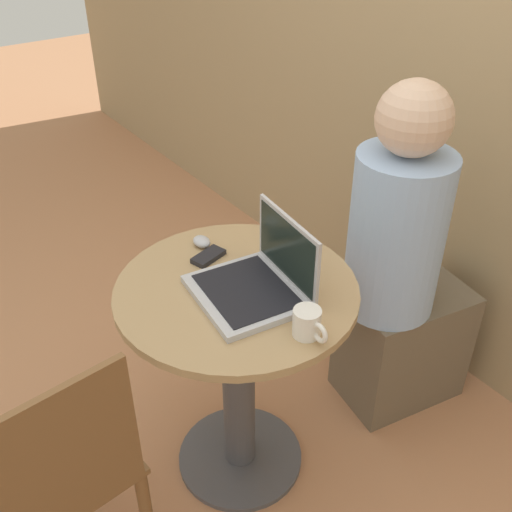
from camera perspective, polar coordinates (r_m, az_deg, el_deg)
name	(u,v)px	position (r m, az deg, el deg)	size (l,w,h in m)	color
ground_plane	(240,458)	(2.23, -1.50, -18.64)	(12.00, 12.00, 0.00)	tan
back_wall	(503,33)	(2.15, 22.50, 19.02)	(7.00, 0.05, 2.60)	tan
round_table	(238,352)	(1.85, -1.74, -9.10)	(0.70, 0.70, 0.75)	#4C4C51
laptop	(257,281)	(1.64, 0.10, -2.39)	(0.33, 0.31, 0.22)	#B7B7BC
cell_phone	(208,256)	(1.81, -4.56, -0.04)	(0.08, 0.12, 0.02)	black
computer_mouse	(202,242)	(1.87, -5.19, 1.38)	(0.07, 0.05, 0.03)	#B2B2B7
coffee_cup	(308,323)	(1.51, 4.97, -6.41)	(0.11, 0.07, 0.08)	white
chair_empty	(53,481)	(1.68, -18.74, -19.67)	(0.44, 0.44, 0.87)	brown
person_seated	(400,283)	(2.13, 13.60, -2.47)	(0.36, 0.50, 1.25)	brown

